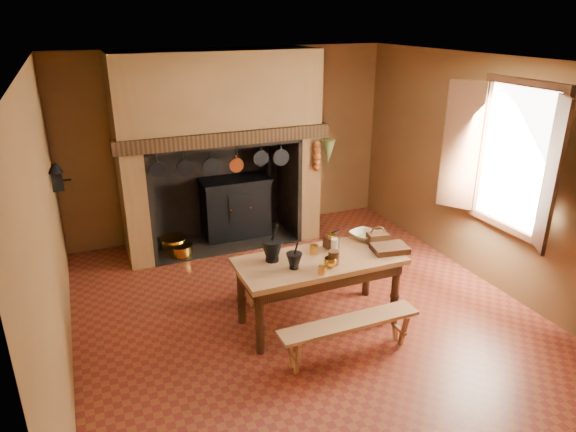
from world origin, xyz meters
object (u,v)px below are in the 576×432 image
(bench_front, at_px, (349,330))
(coffee_grinder, at_px, (331,241))
(iron_range, at_px, (236,207))
(work_table, at_px, (319,269))
(wicker_basket, at_px, (377,238))
(mixing_bowl, at_px, (364,235))

(bench_front, height_order, coffee_grinder, coffee_grinder)
(iron_range, xyz_separation_m, work_table, (0.13, -2.65, 0.17))
(work_table, height_order, coffee_grinder, coffee_grinder)
(wicker_basket, bearing_deg, work_table, -163.54)
(coffee_grinder, bearing_deg, iron_range, 92.28)
(coffee_grinder, distance_m, mixing_bowl, 0.49)
(work_table, bearing_deg, wicker_basket, 7.31)
(mixing_bowl, bearing_deg, bench_front, -126.13)
(iron_range, xyz_separation_m, bench_front, (0.13, -3.34, -0.17))
(work_table, relative_size, wicker_basket, 7.24)
(mixing_bowl, xyz_separation_m, wicker_basket, (0.06, -0.19, 0.03))
(work_table, height_order, mixing_bowl, mixing_bowl)
(iron_range, distance_m, coffee_grinder, 2.51)
(iron_range, relative_size, coffee_grinder, 7.59)
(wicker_basket, bearing_deg, coffee_grinder, 179.27)
(mixing_bowl, bearing_deg, wicker_basket, -72.27)
(coffee_grinder, height_order, wicker_basket, wicker_basket)
(work_table, relative_size, coffee_grinder, 8.54)
(coffee_grinder, bearing_deg, wicker_basket, -16.07)
(iron_range, xyz_separation_m, wicker_basket, (0.91, -2.55, 0.37))
(iron_range, height_order, wicker_basket, iron_range)
(bench_front, bearing_deg, work_table, 90.00)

